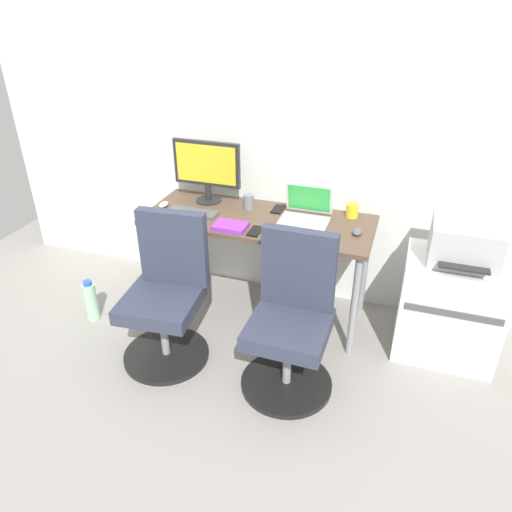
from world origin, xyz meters
TOP-DOWN VIEW (x-y plane):
  - ground_plane at (0.00, 0.00)m, footprint 5.28×5.28m
  - back_wall at (0.00, 0.38)m, footprint 4.40×0.04m
  - desk at (0.00, 0.00)m, footprint 1.51×0.60m
  - office_chair_left at (-0.39, -0.60)m, footprint 0.54×0.54m
  - office_chair_right at (0.40, -0.60)m, footprint 0.54×0.54m
  - side_cabinet at (1.26, -0.05)m, footprint 0.60×0.43m
  - printer at (1.26, -0.05)m, footprint 0.38×0.40m
  - water_bottle_on_floor at (-1.08, -0.46)m, footprint 0.09×0.09m
  - desktop_monitor at (-0.43, 0.16)m, footprint 0.48×0.18m
  - open_laptop at (0.30, 0.07)m, footprint 0.31×0.27m
  - keyboard_by_monitor at (-0.44, -0.07)m, footprint 0.34×0.12m
  - keyboard_by_laptop at (0.31, -0.22)m, footprint 0.34×0.12m
  - mouse_by_monitor at (-0.68, -0.03)m, footprint 0.06×0.10m
  - mouse_by_laptop at (0.65, -0.03)m, footprint 0.06×0.10m
  - coffee_mug at (0.58, 0.22)m, footprint 0.08×0.08m
  - pen_cup at (-0.11, 0.12)m, footprint 0.07×0.07m
  - phone_near_monitor at (0.05, -0.20)m, footprint 0.07×0.14m
  - phone_near_laptop at (0.09, 0.17)m, footprint 0.07×0.14m
  - notebook at (-0.12, -0.20)m, footprint 0.21×0.15m

SIDE VIEW (x-z plane):
  - ground_plane at x=0.00m, z-range 0.00..0.00m
  - water_bottle_on_floor at x=-1.08m, z-range -0.01..0.30m
  - side_cabinet at x=1.26m, z-range 0.00..0.68m
  - office_chair_left at x=-0.39m, z-range -0.05..0.89m
  - office_chair_right at x=0.40m, z-range -0.05..0.89m
  - desk at x=0.00m, z-range 0.29..1.04m
  - phone_near_monitor at x=0.05m, z-range 0.74..0.75m
  - phone_near_laptop at x=0.09m, z-range 0.74..0.75m
  - keyboard_by_monitor at x=-0.44m, z-range 0.74..0.76m
  - keyboard_by_laptop at x=0.31m, z-range 0.74..0.76m
  - notebook at x=-0.12m, z-range 0.74..0.77m
  - mouse_by_monitor at x=-0.68m, z-range 0.74..0.77m
  - mouse_by_laptop at x=0.65m, z-range 0.74..0.77m
  - coffee_mug at x=0.58m, z-range 0.74..0.83m
  - pen_cup at x=-0.11m, z-range 0.74..0.85m
  - printer at x=1.26m, z-range 0.68..0.92m
  - open_laptop at x=0.30m, z-range 0.69..0.91m
  - desktop_monitor at x=-0.43m, z-range 0.78..1.21m
  - back_wall at x=0.00m, z-range 0.00..2.60m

